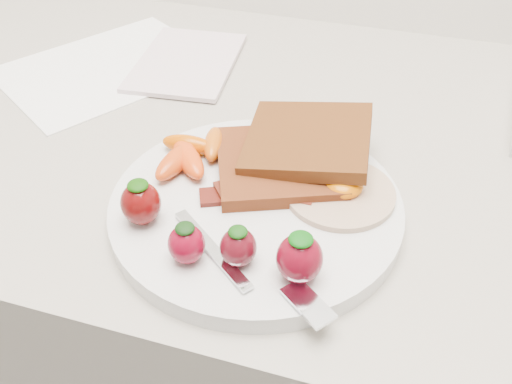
# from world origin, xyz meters

# --- Properties ---
(counter) EXTENTS (2.00, 0.60, 0.90)m
(counter) POSITION_xyz_m (0.00, 1.70, 0.45)
(counter) COLOR gray
(counter) RESTS_ON ground
(plate) EXTENTS (0.27, 0.27, 0.02)m
(plate) POSITION_xyz_m (-0.01, 1.56, 0.91)
(plate) COLOR silver
(plate) RESTS_ON counter
(toast_lower) EXTENTS (0.15, 0.15, 0.01)m
(toast_lower) POSITION_xyz_m (-0.00, 1.61, 0.93)
(toast_lower) COLOR #3C1103
(toast_lower) RESTS_ON plate
(toast_upper) EXTENTS (0.13, 0.13, 0.03)m
(toast_upper) POSITION_xyz_m (0.02, 1.64, 0.94)
(toast_upper) COLOR black
(toast_upper) RESTS_ON toast_lower
(fried_egg) EXTENTS (0.11, 0.11, 0.02)m
(fried_egg) POSITION_xyz_m (0.06, 1.59, 0.92)
(fried_egg) COLOR beige
(fried_egg) RESTS_ON plate
(bacon_strips) EXTENTS (0.11, 0.08, 0.01)m
(bacon_strips) POSITION_xyz_m (-0.01, 1.57, 0.92)
(bacon_strips) COLOR #43070B
(bacon_strips) RESTS_ON plate
(baby_carrots) EXTENTS (0.07, 0.10, 0.02)m
(baby_carrots) POSITION_xyz_m (-0.09, 1.59, 0.93)
(baby_carrots) COLOR #C14E00
(baby_carrots) RESTS_ON plate
(strawberries) EXTENTS (0.18, 0.06, 0.05)m
(strawberries) POSITION_xyz_m (-0.02, 1.48, 0.94)
(strawberries) COLOR #520707
(strawberries) RESTS_ON plate
(fork) EXTENTS (0.16, 0.09, 0.00)m
(fork) POSITION_xyz_m (0.01, 1.47, 0.92)
(fork) COLOR silver
(fork) RESTS_ON plate
(paper_sheet) EXTENTS (0.31, 0.33, 0.00)m
(paper_sheet) POSITION_xyz_m (-0.28, 1.77, 0.90)
(paper_sheet) COLOR white
(paper_sheet) RESTS_ON counter
(notepad) EXTENTS (0.14, 0.19, 0.01)m
(notepad) POSITION_xyz_m (-0.18, 1.81, 0.91)
(notepad) COLOR silver
(notepad) RESTS_ON paper_sheet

